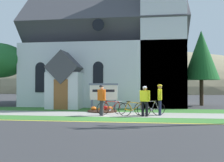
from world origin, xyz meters
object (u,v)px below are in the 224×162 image
at_px(bicycle_red, 134,109).
at_px(roadside_conifer, 201,55).
at_px(cyclist_in_orange_jersey, 102,98).
at_px(cyclist_in_red_jersey, 145,99).
at_px(church_sign, 104,93).
at_px(bicycle_white, 111,108).
at_px(cyclist_in_white_jersey, 160,97).
at_px(bicycle_orange, 150,108).

bearing_deg(bicycle_red, roadside_conifer, 57.51).
bearing_deg(cyclist_in_orange_jersey, cyclist_in_red_jersey, -0.69).
xyz_separation_m(church_sign, bicycle_white, (0.78, -1.88, -0.82)).
xyz_separation_m(cyclist_in_orange_jersey, roadside_conifer, (6.95, 8.25, 3.18)).
relative_size(church_sign, bicycle_white, 1.17).
height_order(cyclist_in_white_jersey, roadside_conifer, roadside_conifer).
bearing_deg(bicycle_red, bicycle_orange, 32.89).
distance_m(church_sign, bicycle_red, 3.37).
bearing_deg(cyclist_in_red_jersey, cyclist_in_white_jersey, 36.56).
height_order(bicycle_red, cyclist_in_white_jersey, cyclist_in_white_jersey).
relative_size(bicycle_red, bicycle_white, 1.07).
bearing_deg(cyclist_in_orange_jersey, church_sign, 97.33).
distance_m(cyclist_in_white_jersey, roadside_conifer, 9.11).
bearing_deg(roadside_conifer, bicycle_red, -122.49).
bearing_deg(roadside_conifer, bicycle_white, -130.88).
relative_size(bicycle_red, cyclist_in_red_jersey, 1.08).
bearing_deg(bicycle_white, church_sign, 112.62).
distance_m(church_sign, cyclist_in_orange_jersey, 2.65).
relative_size(bicycle_white, cyclist_in_red_jersey, 1.01).
bearing_deg(church_sign, cyclist_in_orange_jersey, -82.67).
distance_m(bicycle_orange, cyclist_in_red_jersey, 0.95).
relative_size(church_sign, cyclist_in_white_jersey, 1.11).
bearing_deg(bicycle_white, cyclist_in_white_jersey, -3.21).
distance_m(cyclist_in_red_jersey, roadside_conifer, 10.01).
height_order(bicycle_orange, bicycle_red, bicycle_orange).
bearing_deg(cyclist_in_orange_jersey, cyclist_in_white_jersey, 10.43).
distance_m(bicycle_orange, cyclist_in_orange_jersey, 2.79).
bearing_deg(cyclist_in_orange_jersey, bicycle_red, 4.14).
height_order(church_sign, bicycle_red, church_sign).
bearing_deg(church_sign, cyclist_in_red_jersey, -44.50).
distance_m(bicycle_red, cyclist_in_red_jersey, 0.83).
distance_m(bicycle_white, cyclist_in_white_jersey, 2.82).
height_order(bicycle_red, roadside_conifer, roadside_conifer).
relative_size(cyclist_in_white_jersey, roadside_conifer, 0.28).
bearing_deg(roadside_conifer, cyclist_in_orange_jersey, -130.10).
xyz_separation_m(church_sign, cyclist_in_white_jersey, (3.52, -2.03, -0.17)).
height_order(cyclist_in_white_jersey, cyclist_in_orange_jersey, cyclist_in_white_jersey).
bearing_deg(bicycle_orange, cyclist_in_red_jersey, -111.13).
relative_size(bicycle_orange, bicycle_red, 0.97).
bearing_deg(bicycle_orange, cyclist_in_orange_jersey, -165.49).
bearing_deg(church_sign, bicycle_white, -67.38).
xyz_separation_m(bicycle_orange, roadside_conifer, (4.32, 7.57, 3.79)).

